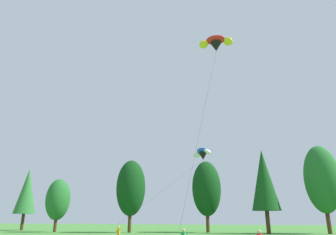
{
  "coord_description": "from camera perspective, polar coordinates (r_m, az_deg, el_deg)",
  "views": [
    {
      "loc": [
        4.5,
        -2.28,
        2.43
      ],
      "look_at": [
        -2.47,
        23.87,
        11.25
      ],
      "focal_mm": 32.98,
      "sensor_mm": 36.0,
      "label": 1
    }
  ],
  "objects": [
    {
      "name": "kite_flyer_near",
      "position": [
        32.83,
        -9.14,
        -20.33
      ],
      "size": [
        0.62,
        0.65,
        1.69
      ],
      "color": "navy",
      "rests_on": "ground_plane"
    },
    {
      "name": "treeline_tree_c",
      "position": [
        57.11,
        -6.88,
        -12.77
      ],
      "size": [
        5.17,
        5.17,
        12.47
      ],
      "color": "#472D19",
      "rests_on": "ground_plane"
    },
    {
      "name": "treeline_tree_d",
      "position": [
        57.4,
        7.13,
        -12.87
      ],
      "size": [
        5.13,
        5.13,
        12.35
      ],
      "color": "#472D19",
      "rests_on": "ground_plane"
    },
    {
      "name": "parafoil_kite_mid_red_yellow",
      "position": [
        36.89,
        8.83,
        13.39
      ],
      "size": [
        4.77,
        8.86,
        20.95
      ],
      "color": "red"
    },
    {
      "name": "treeline_tree_f",
      "position": [
        58.1,
        26.59,
        -10.12
      ],
      "size": [
        5.62,
        5.62,
        14.15
      ],
      "color": "#472D19",
      "rests_on": "ground_plane"
    },
    {
      "name": "parafoil_kite_high_blue_white",
      "position": [
        45.43,
        6.38,
        -6.61
      ],
      "size": [
        8.53,
        15.77,
        10.65
      ],
      "color": "blue"
    },
    {
      "name": "treeline_tree_b",
      "position": [
        61.68,
        -19.68,
        -14.08
      ],
      "size": [
        4.3,
        4.3,
        9.27
      ],
      "color": "#472D19",
      "rests_on": "ground_plane"
    },
    {
      "name": "treeline_tree_a",
      "position": [
        73.18,
        -24.65,
        -12.28
      ],
      "size": [
        4.32,
        4.32,
        12.38
      ],
      "color": "#472D19",
      "rests_on": "ground_plane"
    },
    {
      "name": "treeline_tree_e",
      "position": [
        54.76,
        17.3,
        -10.91
      ],
      "size": [
        4.58,
        4.58,
        13.53
      ],
      "color": "#472D19",
      "rests_on": "ground_plane"
    }
  ]
}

